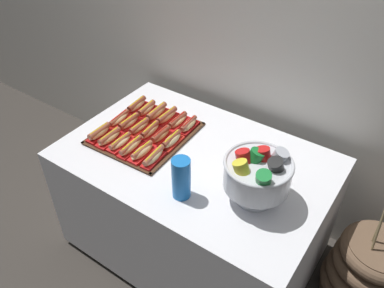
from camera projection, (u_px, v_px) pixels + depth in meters
The scene contains 25 objects.
ground_plane at pixel (195, 245), 2.55m from camera, with size 10.00×10.00×0.00m, color #38332D.
back_wall at pixel (260, 21), 2.13m from camera, with size 6.00×0.10×2.60m, color silver.
buffet_table at pixel (195, 203), 2.30m from camera, with size 1.42×0.93×0.76m.
floor_vase at pixel (368, 274), 2.13m from camera, with size 0.47×0.47×1.07m.
serving_tray at pixel (145, 134), 2.22m from camera, with size 0.50×0.54×0.01m.
hot_dog_0 at pixel (99, 133), 2.17m from camera, with size 0.06×0.16×0.06m.
hot_dog_1 at pixel (110, 138), 2.14m from camera, with size 0.07×0.17×0.06m.
hot_dog_2 at pixel (120, 143), 2.11m from camera, with size 0.07×0.16×0.06m.
hot_dog_3 at pixel (131, 147), 2.08m from camera, with size 0.07×0.18×0.06m.
hot_dog_4 at pixel (142, 152), 2.05m from camera, with size 0.07×0.17×0.06m.
hot_dog_5 at pixel (154, 157), 2.02m from camera, with size 0.07×0.18×0.06m.
hot_dog_6 at pixel (119, 119), 2.28m from camera, with size 0.07×0.18×0.06m.
hot_dog_7 at pixel (129, 123), 2.25m from camera, with size 0.06×0.16×0.06m.
hot_dog_8 at pixel (139, 127), 2.22m from camera, with size 0.06×0.16×0.06m.
hot_dog_9 at pixel (150, 131), 2.19m from camera, with size 0.07×0.17×0.06m.
hot_dog_10 at pixel (161, 136), 2.16m from camera, with size 0.06×0.16×0.06m.
hot_dog_11 at pixel (172, 140), 2.13m from camera, with size 0.07×0.17×0.06m.
hot_dog_12 at pixel (137, 105), 2.39m from camera, with size 0.07×0.17×0.06m.
hot_dog_13 at pixel (147, 109), 2.36m from camera, with size 0.07×0.16×0.06m.
hot_dog_14 at pixel (157, 113), 2.33m from camera, with size 0.07×0.19×0.07m.
hot_dog_15 at pixel (167, 117), 2.30m from camera, with size 0.06×0.17×0.06m.
hot_dog_16 at pixel (178, 121), 2.27m from camera, with size 0.07×0.17×0.06m.
hot_dog_17 at pixel (189, 125), 2.24m from camera, with size 0.07×0.16×0.06m.
punch_bowl at pixel (258, 173), 1.73m from camera, with size 0.31×0.31×0.28m.
cup_stack at pixel (181, 178), 1.79m from camera, with size 0.09×0.09×0.22m.
Camera 1 is at (0.88, -1.31, 2.11)m, focal length 36.75 mm.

